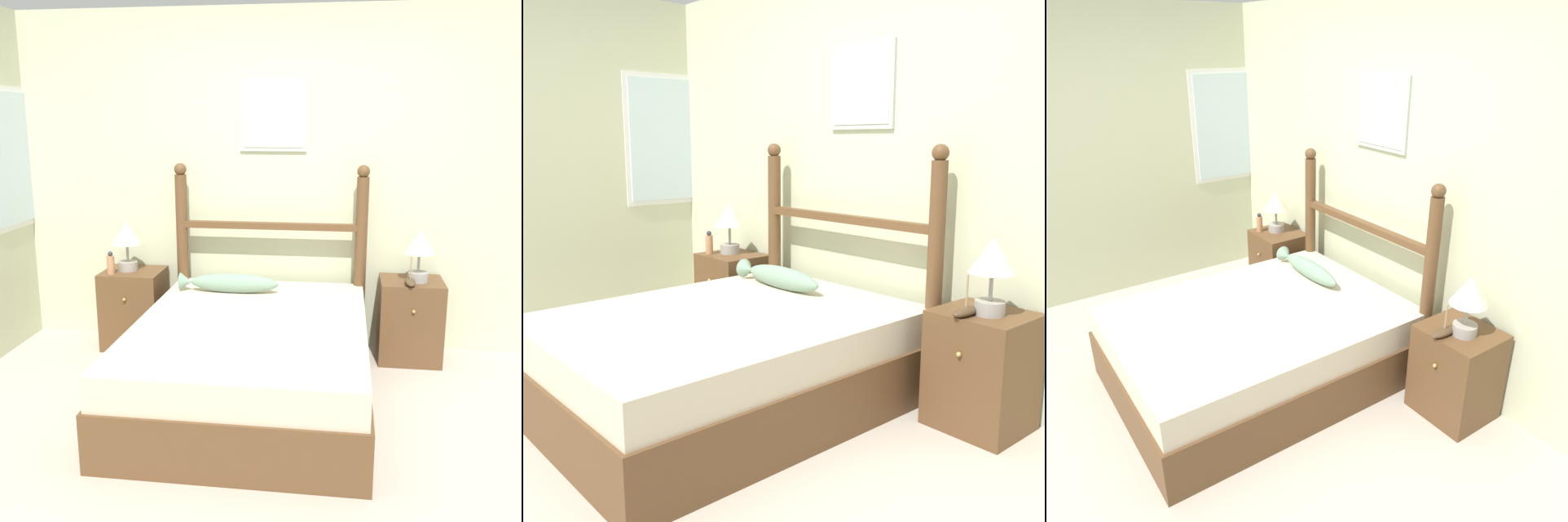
% 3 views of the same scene
% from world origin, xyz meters
% --- Properties ---
extents(ground_plane, '(16.00, 16.00, 0.00)m').
position_xyz_m(ground_plane, '(0.00, 0.00, 0.00)').
color(ground_plane, '#B7AD9E').
extents(wall_back, '(6.40, 0.08, 2.55)m').
position_xyz_m(wall_back, '(-0.00, 1.73, 1.28)').
color(wall_back, beige).
rests_on(wall_back, ground_plane).
extents(wall_left, '(0.08, 6.40, 2.55)m').
position_xyz_m(wall_left, '(-2.13, 0.03, 1.28)').
color(wall_left, beige).
rests_on(wall_left, ground_plane).
extents(bed, '(1.45, 1.94, 0.53)m').
position_xyz_m(bed, '(-0.13, 0.64, 0.26)').
color(bed, brown).
rests_on(bed, ground_plane).
extents(headboard, '(1.46, 0.09, 1.43)m').
position_xyz_m(headboard, '(-0.13, 1.57, 0.76)').
color(headboard, brown).
rests_on(headboard, ground_plane).
extents(nightstand_left, '(0.45, 0.43, 0.61)m').
position_xyz_m(nightstand_left, '(-1.19, 1.47, 0.30)').
color(nightstand_left, brown).
rests_on(nightstand_left, ground_plane).
extents(nightstand_right, '(0.45, 0.43, 0.61)m').
position_xyz_m(nightstand_right, '(0.93, 1.47, 0.30)').
color(nightstand_right, brown).
rests_on(nightstand_right, ground_plane).
extents(table_lamp_left, '(0.22, 0.22, 0.39)m').
position_xyz_m(table_lamp_left, '(-1.22, 1.47, 0.86)').
color(table_lamp_left, gray).
rests_on(table_lamp_left, nightstand_left).
extents(table_lamp_right, '(0.22, 0.22, 0.39)m').
position_xyz_m(table_lamp_right, '(0.96, 1.44, 0.86)').
color(table_lamp_right, gray).
rests_on(table_lamp_right, nightstand_right).
extents(bottle, '(0.06, 0.06, 0.18)m').
position_xyz_m(bottle, '(-1.31, 1.35, 0.68)').
color(bottle, tan).
rests_on(bottle, nightstand_left).
extents(model_boat, '(0.07, 0.20, 0.21)m').
position_xyz_m(model_boat, '(0.90, 1.34, 0.63)').
color(model_boat, '#4C3823').
rests_on(model_boat, nightstand_right).
extents(fish_pillow, '(0.72, 0.13, 0.14)m').
position_xyz_m(fish_pillow, '(-0.39, 1.24, 0.60)').
color(fish_pillow, gray).
rests_on(fish_pillow, bed).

